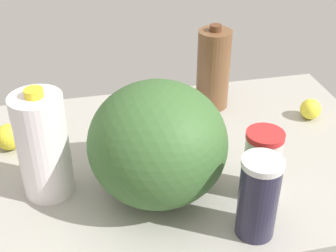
# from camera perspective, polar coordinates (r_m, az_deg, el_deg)

# --- Properties ---
(countertop) EXTENTS (1.20, 0.76, 0.03)m
(countertop) POSITION_cam_1_polar(r_m,az_deg,el_deg) (1.26, -0.00, -4.40)
(countertop) COLOR #A39F97
(countertop) RESTS_ON ground
(milk_jug) EXTENTS (0.12, 0.12, 0.28)m
(milk_jug) POSITION_cam_1_polar(r_m,az_deg,el_deg) (1.11, -14.98, -2.33)
(milk_jug) COLOR white
(milk_jug) RESTS_ON countertop
(shaker_bottle) EXTENTS (0.09, 0.09, 0.19)m
(shaker_bottle) POSITION_cam_1_polar(r_m,az_deg,el_deg) (1.00, 10.95, -8.54)
(shaker_bottle) COLOR #28263B
(shaker_bottle) RESTS_ON countertop
(watermelon) EXTENTS (0.32, 0.32, 0.29)m
(watermelon) POSITION_cam_1_polar(r_m,az_deg,el_deg) (1.05, -1.27, -2.15)
(watermelon) COLOR #38612E
(watermelon) RESTS_ON countertop
(mixing_bowl) EXTENTS (0.17, 0.17, 0.06)m
(mixing_bowl) POSITION_cam_1_polar(r_m,az_deg,el_deg) (1.37, -0.16, 1.14)
(mixing_bowl) COLOR silver
(mixing_bowl) RESTS_ON countertop
(tumbler_cup) EXTENTS (0.09, 0.09, 0.17)m
(tumbler_cup) POSITION_cam_1_polar(r_m,az_deg,el_deg) (1.11, 11.35, -4.48)
(tumbler_cup) COLOR beige
(tumbler_cup) RESTS_ON countertop
(chocolate_milk_jug) EXTENTS (0.10, 0.10, 0.26)m
(chocolate_milk_jug) POSITION_cam_1_polar(r_m,az_deg,el_deg) (1.43, 5.54, 6.91)
(chocolate_milk_jug) COLOR brown
(chocolate_milk_jug) RESTS_ON countertop
(lemon_beside_bowl) EXTENTS (0.06, 0.06, 0.06)m
(lemon_beside_bowl) POSITION_cam_1_polar(r_m,az_deg,el_deg) (1.46, 16.98, 1.99)
(lemon_beside_bowl) COLOR yellow
(lemon_beside_bowl) RESTS_ON countertop
(lemon_near_front) EXTENTS (0.07, 0.07, 0.07)m
(lemon_near_front) POSITION_cam_1_polar(r_m,az_deg,el_deg) (1.34, -18.82, -1.27)
(lemon_near_front) COLOR yellow
(lemon_near_front) RESTS_ON countertop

